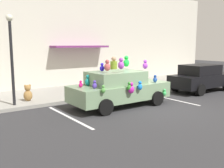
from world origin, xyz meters
TOP-DOWN VIEW (x-y plane):
  - ground_plane at (0.00, 0.00)m, footprint 60.00×60.00m
  - sidewalk at (0.00, 5.00)m, footprint 24.00×4.00m
  - storefront_building at (0.00, 7.14)m, footprint 24.00×1.25m
  - parking_stripe_front at (1.95, 1.00)m, footprint 0.12×3.60m
  - parking_stripe_rear at (-3.58, 1.00)m, footprint 0.12×3.60m
  - plush_covered_car at (-1.00, 1.26)m, footprint 4.47×2.11m
  - parked_sedan_behind at (5.04, 1.37)m, footprint 4.11×1.88m
  - teddy_bear_on_sidewalk at (-4.13, 3.94)m, footprint 0.39×0.33m
  - street_lamp_post at (-4.86, 3.50)m, footprint 0.28×0.28m
  - pedestrian_near_shopfront at (0.36, 3.52)m, footprint 0.36×0.36m

SIDE VIEW (x-z plane):
  - ground_plane at x=0.00m, z-range 0.00..0.00m
  - parking_stripe_front at x=1.95m, z-range 0.00..0.01m
  - parking_stripe_rear at x=-3.58m, z-range 0.00..0.01m
  - sidewalk at x=0.00m, z-range 0.00..0.15m
  - teddy_bear_on_sidewalk at x=-4.13m, z-range 0.12..0.87m
  - parked_sedan_behind at x=5.04m, z-range 0.02..1.56m
  - plush_covered_car at x=-1.00m, z-range -0.30..1.92m
  - pedestrian_near_shopfront at x=0.36m, z-range 0.09..2.00m
  - street_lamp_post at x=-4.86m, z-range 0.58..4.32m
  - storefront_building at x=0.00m, z-range -0.01..6.39m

